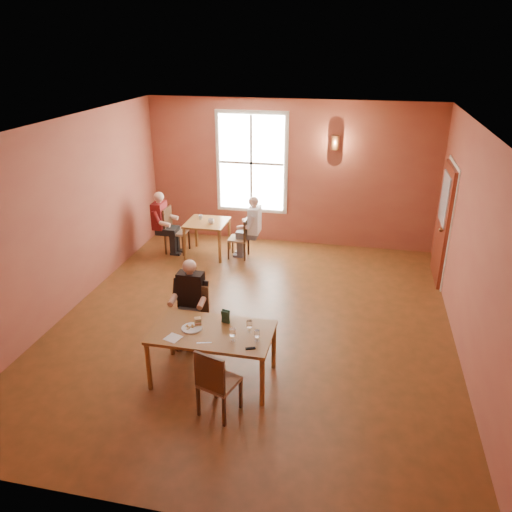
% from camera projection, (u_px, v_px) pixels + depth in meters
% --- Properties ---
extents(ground, '(6.00, 7.00, 0.01)m').
position_uv_depth(ground, '(253.00, 322.00, 7.79)').
color(ground, brown).
rests_on(ground, ground).
extents(wall_back, '(6.00, 0.04, 3.00)m').
position_uv_depth(wall_back, '(290.00, 174.00, 10.32)').
color(wall_back, brown).
rests_on(wall_back, ground).
extents(wall_front, '(6.00, 0.04, 3.00)m').
position_uv_depth(wall_front, '(160.00, 383.00, 4.05)').
color(wall_front, brown).
rests_on(wall_front, ground).
extents(wall_left, '(0.04, 7.00, 3.00)m').
position_uv_depth(wall_left, '(65.00, 218.00, 7.77)').
color(wall_left, brown).
rests_on(wall_left, ground).
extents(wall_right, '(0.04, 7.00, 3.00)m').
position_uv_depth(wall_right, '(474.00, 250.00, 6.61)').
color(wall_right, brown).
rests_on(wall_right, ground).
extents(ceiling, '(6.00, 7.00, 0.04)m').
position_uv_depth(ceiling, '(253.00, 127.00, 6.59)').
color(ceiling, white).
rests_on(ceiling, wall_back).
extents(window, '(1.36, 0.10, 1.96)m').
position_uv_depth(window, '(251.00, 163.00, 10.35)').
color(window, white).
rests_on(window, wall_back).
extents(door, '(0.12, 1.04, 2.10)m').
position_uv_depth(door, '(442.00, 224.00, 8.86)').
color(door, maroon).
rests_on(door, ground).
extents(wall_sconce, '(0.16, 0.16, 0.28)m').
position_uv_depth(wall_sconce, '(335.00, 143.00, 9.78)').
color(wall_sconce, brown).
rests_on(wall_sconce, wall_back).
extents(main_table, '(1.52, 0.85, 0.71)m').
position_uv_depth(main_table, '(213.00, 355.00, 6.38)').
color(main_table, brown).
rests_on(main_table, ground).
extents(chair_diner_main, '(0.39, 0.39, 0.88)m').
position_uv_depth(chair_diner_main, '(192.00, 319.00, 7.03)').
color(chair_diner_main, '#452811').
rests_on(chair_diner_main, ground).
extents(diner_main, '(0.48, 0.48, 1.21)m').
position_uv_depth(diner_main, '(191.00, 310.00, 6.94)').
color(diner_main, '#301E18').
rests_on(diner_main, ground).
extents(chair_empty, '(0.50, 0.50, 0.90)m').
position_uv_depth(chair_empty, '(219.00, 380.00, 5.76)').
color(chair_empty, '#432611').
rests_on(chair_empty, ground).
extents(plate_food, '(0.33, 0.33, 0.03)m').
position_uv_depth(plate_food, '(192.00, 328.00, 6.28)').
color(plate_food, silver).
rests_on(plate_food, main_table).
extents(sandwich, '(0.11, 0.10, 0.10)m').
position_uv_depth(sandwich, '(198.00, 322.00, 6.33)').
color(sandwich, tan).
rests_on(sandwich, main_table).
extents(goblet_a, '(0.09, 0.09, 0.18)m').
position_uv_depth(goblet_a, '(249.00, 326.00, 6.17)').
color(goblet_a, white).
rests_on(goblet_a, main_table).
extents(goblet_b, '(0.07, 0.07, 0.17)m').
position_uv_depth(goblet_b, '(257.00, 335.00, 5.99)').
color(goblet_b, white).
rests_on(goblet_b, main_table).
extents(goblet_c, '(0.08, 0.08, 0.19)m').
position_uv_depth(goblet_c, '(232.00, 334.00, 6.00)').
color(goblet_c, silver).
rests_on(goblet_c, main_table).
extents(menu_stand, '(0.12, 0.08, 0.18)m').
position_uv_depth(menu_stand, '(226.00, 317.00, 6.39)').
color(menu_stand, '#1C3A24').
rests_on(menu_stand, main_table).
extents(knife, '(0.18, 0.06, 0.00)m').
position_uv_depth(knife, '(204.00, 343.00, 5.99)').
color(knife, silver).
rests_on(knife, main_table).
extents(napkin, '(0.22, 0.22, 0.01)m').
position_uv_depth(napkin, '(173.00, 338.00, 6.09)').
color(napkin, white).
rests_on(napkin, main_table).
extents(sunglasses, '(0.12, 0.07, 0.01)m').
position_uv_depth(sunglasses, '(250.00, 348.00, 5.88)').
color(sunglasses, black).
rests_on(sunglasses, main_table).
extents(second_table, '(0.80, 0.80, 0.71)m').
position_uv_depth(second_table, '(207.00, 238.00, 10.12)').
color(second_table, brown).
rests_on(second_table, ground).
extents(chair_diner_white, '(0.37, 0.37, 0.83)m').
position_uv_depth(chair_diner_white, '(238.00, 238.00, 9.97)').
color(chair_diner_white, '#4F2D12').
rests_on(chair_diner_white, ground).
extents(diner_white, '(0.49, 0.49, 1.22)m').
position_uv_depth(diner_white, '(240.00, 229.00, 9.89)').
color(diner_white, white).
rests_on(diner_white, ground).
extents(chair_diner_maroon, '(0.42, 0.42, 0.94)m').
position_uv_depth(chair_diner_maroon, '(177.00, 230.00, 10.20)').
color(chair_diner_maroon, '#47250F').
rests_on(chair_diner_maroon, ground).
extents(diner_maroon, '(0.50, 0.50, 1.25)m').
position_uv_depth(diner_maroon, '(175.00, 223.00, 10.15)').
color(diner_maroon, '#4F1413').
rests_on(diner_maroon, ground).
extents(cup_a, '(0.16, 0.16, 0.10)m').
position_uv_depth(cup_a, '(211.00, 221.00, 9.86)').
color(cup_a, white).
rests_on(cup_a, second_table).
extents(cup_b, '(0.10, 0.10, 0.08)m').
position_uv_depth(cup_b, '(200.00, 217.00, 10.12)').
color(cup_b, white).
rests_on(cup_b, second_table).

